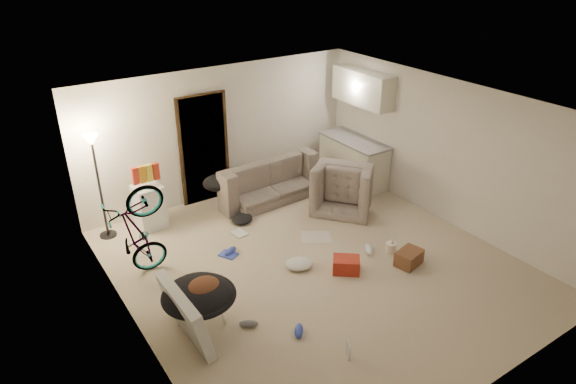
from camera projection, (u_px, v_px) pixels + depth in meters
floor at (315, 265)px, 7.92m from camera, size 5.50×6.00×0.02m
ceiling at (320, 107)px, 6.79m from camera, size 5.50×6.00×0.02m
wall_back at (221, 133)px, 9.59m from camera, size 5.50×0.02×2.50m
wall_front at (498, 304)px, 5.12m from camera, size 5.50×0.02×2.50m
wall_left at (128, 251)px, 5.98m from camera, size 0.02×6.00×2.50m
wall_right at (447, 152)px, 8.73m from camera, size 0.02×6.00×2.50m
doorway at (203, 149)px, 9.47m from camera, size 0.85×0.10×2.04m
door_trim at (204, 150)px, 9.44m from camera, size 0.97×0.04×2.10m
floor_lamp at (96, 165)px, 8.10m from camera, size 0.28×0.28×1.81m
kitchen_counter at (353, 162)px, 10.41m from camera, size 0.60×1.50×0.88m
counter_top at (355, 140)px, 10.21m from camera, size 0.64×1.54×0.04m
kitchen_uppers at (363, 88)px, 9.80m from camera, size 0.38×1.40×0.65m
sofa at (263, 182)px, 9.88m from camera, size 2.09×0.90×0.60m
armchair at (346, 189)px, 9.53m from camera, size 1.38×1.40×0.69m
bicycle at (140, 253)px, 7.48m from camera, size 1.59×0.78×0.89m
book_asset at (349, 361)px, 6.10m from camera, size 0.28×0.25×0.02m
mini_fridge at (150, 206)px, 8.81m from camera, size 0.47×0.47×0.77m
snack_box_0 at (135, 176)px, 8.45m from camera, size 0.11×0.08×0.30m
snack_box_1 at (142, 175)px, 8.51m from camera, size 0.10×0.07×0.30m
snack_box_2 at (149, 173)px, 8.57m from camera, size 0.11×0.08×0.30m
snack_box_3 at (156, 171)px, 8.63m from camera, size 0.11×0.08×0.30m
saucer_chair at (199, 301)px, 6.49m from camera, size 0.95×0.95×0.67m
hoodie at (203, 288)px, 6.41m from camera, size 0.58×0.53×0.22m
sofa_drape at (218, 183)px, 9.30m from camera, size 0.65×0.57×0.28m
tv_box at (185, 315)px, 6.31m from camera, size 0.30×1.12×0.75m
drink_case_a at (409, 258)px, 7.87m from camera, size 0.47×0.38×0.24m
drink_case_b at (346, 265)px, 7.71m from camera, size 0.49×0.48×0.23m
juicer at (391, 247)px, 8.19m from camera, size 0.17×0.17×0.24m
newspaper at (316, 237)px, 8.64m from camera, size 0.62×0.59×0.01m
book_blue at (228, 255)px, 8.14m from camera, size 0.30×0.33×0.03m
book_white at (239, 233)px, 8.73m from camera, size 0.24×0.29×0.02m
shoe_0 at (230, 251)px, 8.16m from camera, size 0.29×0.22×0.10m
shoe_2 at (299, 331)px, 6.51m from camera, size 0.25×0.28×0.10m
shoe_3 at (249, 324)px, 6.64m from camera, size 0.27×0.22×0.09m
shoe_4 at (369, 249)px, 8.21m from camera, size 0.26×0.32×0.11m
clothes_lump_b at (242, 219)px, 9.07m from camera, size 0.54×0.53×0.13m
clothes_lump_c at (299, 264)px, 7.82m from camera, size 0.52×0.48×0.13m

